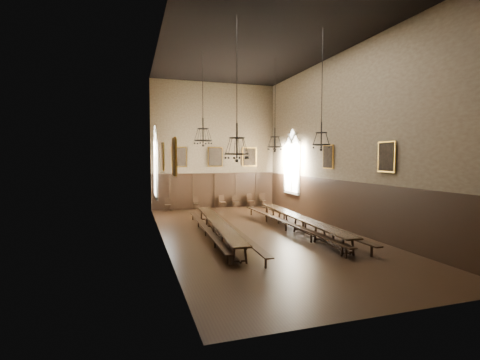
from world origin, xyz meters
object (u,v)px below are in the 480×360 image
table_left (218,229)px  chair_2 (196,206)px  chair_4 (222,204)px  chair_7 (263,203)px  bench_right_inner (286,225)px  chandelier_back_right (275,141)px  chair_5 (236,204)px  chandelier_front_left (237,146)px  chandelier_back_left (203,135)px  bench_left_outer (206,230)px  bench_right_outer (305,224)px  chair_6 (251,203)px  chair_0 (168,207)px  bench_left_inner (232,230)px  chandelier_front_right (321,136)px  table_right (299,224)px

table_left → chair_2: bearing=86.2°
chair_4 → chair_7: size_ratio=0.98×
bench_right_inner → chandelier_back_right: (0.23, 1.99, 4.27)m
table_left → chair_5: chair_5 is taller
chair_7 → chair_2: bearing=-172.6°
chandelier_back_right → chandelier_front_left: same height
bench_right_inner → chair_7: (1.99, 8.29, -0.02)m
table_left → chandelier_back_left: (-0.21, 2.22, 4.46)m
chair_7 → chandelier_back_right: 7.82m
bench_right_inner → chandelier_back_left: bearing=152.9°
bench_left_outer → chair_7: chair_7 is taller
bench_right_outer → chair_7: (0.95, 8.40, -0.02)m
bench_right_inner → chandelier_back_left: size_ratio=2.33×
chair_5 → bench_right_inner: bearing=-95.1°
chandelier_back_left → chandelier_back_right: size_ratio=0.94×
chair_4 → chair_6: size_ratio=0.96×
chair_0 → bench_left_inner: bearing=-75.1°
table_left → chair_7: (5.55, 8.58, -0.07)m
bench_right_outer → chandelier_front_left: 6.51m
bench_left_outer → chair_6: 9.68m
bench_left_inner → bench_right_outer: 3.96m
chandelier_back_left → chandelier_back_right: 4.01m
chair_7 → chair_5: bearing=-172.4°
bench_right_inner → chair_6: (1.03, 8.32, -0.01)m
bench_left_outer → chair_2: bearing=82.7°
chair_2 → chandelier_back_left: chandelier_back_left is taller
bench_left_outer → bench_right_outer: bearing=-2.2°
chair_2 → chair_6: bearing=-10.3°
bench_right_inner → chair_5: bearing=90.8°
bench_right_inner → chair_5: 8.34m
chair_5 → chair_7: (2.10, -0.05, 0.01)m
bench_right_inner → chandelier_front_left: chandelier_front_left is taller
bench_right_outer → chair_0: 10.36m
bench_left_outer → chandelier_front_left: 4.91m
chair_5 → chandelier_back_right: chandelier_back_right is taller
chair_0 → chair_4: (3.87, 0.04, 0.02)m
chandelier_front_right → chair_2: bearing=106.5°
table_right → bench_left_inner: table_right is taller
chair_7 → table_right: bearing=-90.5°
chair_5 → chair_6: 1.14m
chair_4 → chandelier_front_right: 11.99m
chandelier_back_left → bench_left_outer: bearing=-98.8°
chandelier_back_left → chandelier_front_right: same height
chair_0 → chair_5: bearing=1.6°
bench_right_outer → chair_6: chair_6 is taller
bench_left_inner → chandelier_back_right: bearing=37.0°
chair_4 → chandelier_front_left: (-2.34, -11.27, 3.84)m
chandelier_front_right → chair_0: bearing=115.5°
bench_left_outer → bench_left_inner: bearing=-22.2°
table_right → chair_7: chair_7 is taller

